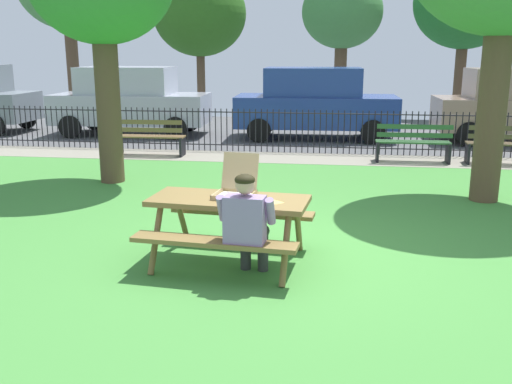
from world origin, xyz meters
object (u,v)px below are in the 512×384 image
object	(u,v)px
pizza_slice_on_table	(271,202)
far_tree_midleft	(200,14)
park_bench_center	(413,144)
far_tree_center	(342,13)
far_tree_midright	(466,3)
park_bench_left	(150,138)
parked_car_center	(315,102)
adult_at_table	(247,222)
parked_car_left	(130,100)
pizza_box_open	(237,186)
park_bench_right	(505,146)
picnic_table_foreground	(229,213)

from	to	relation	value
pizza_slice_on_table	far_tree_midleft	world-z (taller)	far_tree_midleft
park_bench_center	far_tree_center	bearing A→B (deg)	99.25
far_tree_midleft	far_tree_midright	size ratio (longest dim) A/B	0.93
park_bench_left	far_tree_midright	distance (m)	13.71
park_bench_center	parked_car_center	distance (m)	4.00
park_bench_left	far_tree_midleft	size ratio (longest dim) A/B	0.30
adult_at_table	parked_car_left	xyz separation A→B (m)	(-5.03, 10.36, 0.35)
pizza_box_open	pizza_slice_on_table	xyz separation A→B (m)	(0.43, -0.25, -0.10)
pizza_slice_on_table	parked_car_center	size ratio (longest dim) A/B	0.05
far_tree_center	far_tree_midright	bearing A→B (deg)	0.00
parked_car_left	far_tree_midright	xyz separation A→B (m)	(10.40, 6.64, 3.06)
pizza_slice_on_table	parked_car_center	distance (m)	9.95
far_tree_midright	far_tree_center	bearing A→B (deg)	180.00
pizza_box_open	pizza_slice_on_table	bearing A→B (deg)	-30.16
parked_car_left	far_tree_midleft	bearing A→B (deg)	85.39
far_tree_midright	park_bench_right	bearing A→B (deg)	-95.06
parked_car_left	far_tree_center	size ratio (longest dim) A/B	0.87
parked_car_left	adult_at_table	bearing A→B (deg)	-64.13
parked_car_center	far_tree_midright	xyz separation A→B (m)	(5.09, 6.64, 3.06)
pizza_slice_on_table	parked_car_left	bearing A→B (deg)	117.73
park_bench_left	adult_at_table	bearing A→B (deg)	-64.51
far_tree_center	picnic_table_foreground	bearing A→B (deg)	-94.36
adult_at_table	far_tree_midleft	world-z (taller)	far_tree_midleft
picnic_table_foreground	far_tree_center	distance (m)	16.82
park_bench_center	far_tree_midleft	size ratio (longest dim) A/B	0.30
pizza_box_open	park_bench_right	distance (m)	8.02
parked_car_center	adult_at_table	bearing A→B (deg)	-91.60
far_tree_midleft	pizza_box_open	bearing A→B (deg)	-75.37
parked_car_left	far_tree_midleft	xyz separation A→B (m)	(0.54, 6.64, 2.74)
picnic_table_foreground	pizza_box_open	xyz separation A→B (m)	(0.07, 0.13, 0.28)
park_bench_center	far_tree_midleft	xyz separation A→B (m)	(-7.06, 9.87, 3.33)
adult_at_table	far_tree_midleft	xyz separation A→B (m)	(-4.49, 17.00, 3.09)
pizza_box_open	parked_car_center	world-z (taller)	parked_car_center
picnic_table_foreground	adult_at_table	world-z (taller)	adult_at_table
picnic_table_foreground	park_bench_left	bearing A→B (deg)	115.21
picnic_table_foreground	park_bench_left	xyz separation A→B (m)	(-3.11, 6.60, -0.18)
park_bench_left	parked_car_left	world-z (taller)	parked_car_left
pizza_box_open	adult_at_table	xyz separation A→B (m)	(0.23, -0.67, -0.22)
pizza_box_open	adult_at_table	size ratio (longest dim) A/B	0.48
park_bench_center	parked_car_left	distance (m)	8.28
pizza_slice_on_table	far_tree_midright	size ratio (longest dim) A/B	0.04
park_bench_right	parked_car_center	world-z (taller)	parked_car_center
adult_at_table	park_bench_right	size ratio (longest dim) A/B	0.74
pizza_slice_on_table	park_bench_right	distance (m)	7.98
park_bench_right	park_bench_left	bearing A→B (deg)	-180.00
pizza_slice_on_table	far_tree_center	distance (m)	16.87
park_bench_right	parked_car_center	size ratio (longest dim) A/B	0.36
pizza_box_open	far_tree_midright	size ratio (longest dim) A/B	0.10
parked_car_center	far_tree_midleft	size ratio (longest dim) A/B	0.83
park_bench_left	far_tree_midleft	bearing A→B (deg)	96.31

